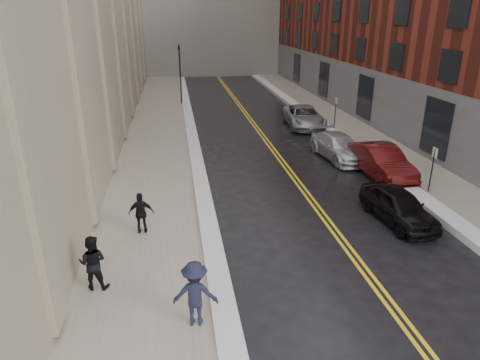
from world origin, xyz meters
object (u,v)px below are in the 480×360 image
object	(u,v)px
car_maroon	(381,161)
car_silver_far	(304,117)
pedestrian_b	(195,294)
pedestrian_c	(141,213)
car_black	(398,206)
pedestrian_a	(93,262)
car_silver_near	(339,147)

from	to	relation	value
car_maroon	car_silver_far	distance (m)	10.35
pedestrian_b	pedestrian_c	world-z (taller)	pedestrian_b
car_black	car_silver_far	world-z (taller)	car_silver_far
car_black	pedestrian_a	world-z (taller)	pedestrian_a
car_maroon	pedestrian_c	distance (m)	12.31
car_silver_far	pedestrian_c	bearing A→B (deg)	-120.92
car_maroon	pedestrian_c	bearing A→B (deg)	-160.34
pedestrian_a	pedestrian_b	world-z (taller)	pedestrian_b
pedestrian_b	pedestrian_c	xyz separation A→B (m)	(-1.66, 5.25, -0.12)
car_silver_near	pedestrian_c	bearing A→B (deg)	-151.17
car_silver_near	pedestrian_c	distance (m)	12.86
pedestrian_a	pedestrian_b	size ratio (longest dim) A/B	0.93
car_black	pedestrian_c	world-z (taller)	pedestrian_c
pedestrian_c	pedestrian_a	bearing A→B (deg)	69.94
car_black	car_silver_far	size ratio (longest dim) A/B	0.73
car_maroon	pedestrian_b	world-z (taller)	pedestrian_b
pedestrian_a	car_silver_near	bearing A→B (deg)	-127.88
car_maroon	pedestrian_a	xyz separation A→B (m)	(-12.61, -7.78, 0.21)
car_black	car_silver_near	size ratio (longest dim) A/B	0.83
car_silver_far	pedestrian_b	distance (m)	21.98
pedestrian_c	car_silver_far	bearing A→B (deg)	-125.51
car_black	pedestrian_a	size ratio (longest dim) A/B	2.32
car_black	pedestrian_a	bearing A→B (deg)	-170.76
car_silver_near	car_black	bearing A→B (deg)	-101.26
car_silver_far	pedestrian_b	size ratio (longest dim) A/B	2.94
car_maroon	car_black	bearing A→B (deg)	-110.28
car_black	pedestrian_a	distance (m)	11.40
car_black	pedestrian_b	distance (m)	9.56
car_silver_near	pedestrian_b	bearing A→B (deg)	-131.49
car_black	car_maroon	xyz separation A→B (m)	(1.60, 4.84, 0.12)
car_silver_far	pedestrian_a	distance (m)	21.56
car_maroon	car_silver_far	world-z (taller)	car_maroon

